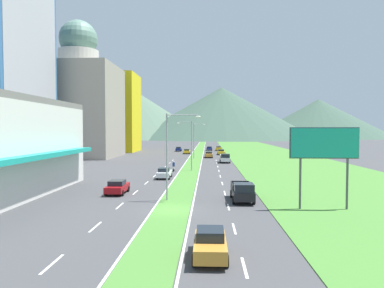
{
  "coord_description": "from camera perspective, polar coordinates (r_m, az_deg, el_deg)",
  "views": [
    {
      "loc": [
        3.2,
        -30.95,
        7.15
      ],
      "look_at": [
        -0.43,
        48.36,
        3.97
      ],
      "focal_mm": 32.96,
      "sensor_mm": 36.0,
      "label": 1
    }
  ],
  "objects": [
    {
      "name": "lane_dash_left_3",
      "position": [
        34.3,
        -11.62,
        -9.78
      ],
      "size": [
        0.16,
        2.8,
        0.01
      ],
      "primitive_type": "cube",
      "color": "silver",
      "rests_on": "ground_plane"
    },
    {
      "name": "grass_verge_right",
      "position": [
        92.88,
        13.42,
        -2.17
      ],
      "size": [
        24.0,
        240.0,
        0.06
      ],
      "primitive_type": "cube",
      "color": "#477F33",
      "rests_on": "ground_plane"
    },
    {
      "name": "lane_dash_right_8",
      "position": [
        68.83,
        4.19,
        -3.67
      ],
      "size": [
        0.16,
        2.8,
        0.01
      ],
      "primitive_type": "cube",
      "color": "silver",
      "rests_on": "ground_plane"
    },
    {
      "name": "midrise_colored",
      "position": [
        119.81,
        -12.49,
        4.91
      ],
      "size": [
        15.24,
        15.24,
        25.48
      ],
      "primitive_type": "cube",
      "color": "yellow",
      "rests_on": "ground_plane"
    },
    {
      "name": "lane_dash_left_7",
      "position": [
        62.21,
        -5.08,
        -4.31
      ],
      "size": [
        0.16,
        2.8,
        0.01
      ],
      "primitive_type": "cube",
      "color": "silver",
      "rests_on": "ground_plane"
    },
    {
      "name": "street_lamp_near",
      "position": [
        35.41,
        -3.42,
        -0.95
      ],
      "size": [
        3.51,
        0.52,
        8.8
      ],
      "color": "#99999E",
      "rests_on": "ground_plane"
    },
    {
      "name": "lane_dash_right_2",
      "position": [
        26.38,
        6.84,
        -13.44
      ],
      "size": [
        0.16,
        2.8,
        0.01
      ],
      "primitive_type": "cube",
      "color": "silver",
      "rests_on": "ground_plane"
    },
    {
      "name": "lane_dash_right_9",
      "position": [
        75.97,
        4.04,
        -3.11
      ],
      "size": [
        0.16,
        2.8,
        0.01
      ],
      "primitive_type": "cube",
      "color": "silver",
      "rests_on": "ground_plane"
    },
    {
      "name": "lane_dash_left_8",
      "position": [
        69.3,
        -4.28,
        -3.63
      ],
      "size": [
        0.16,
        2.8,
        0.01
      ],
      "primitive_type": "cube",
      "color": "silver",
      "rests_on": "ground_plane"
    },
    {
      "name": "edge_line_median_right",
      "position": [
        91.24,
        1.7,
        -2.2
      ],
      "size": [
        0.16,
        240.0,
        0.01
      ],
      "primitive_type": "cube",
      "color": "silver",
      "rests_on": "ground_plane"
    },
    {
      "name": "car_0",
      "position": [
        102.14,
        4.73,
        -1.3
      ],
      "size": [
        2.02,
        4.4,
        1.51
      ],
      "rotation": [
        0.0,
        0.0,
        -1.57
      ],
      "color": "yellow",
      "rests_on": "ground_plane"
    },
    {
      "name": "lane_dash_right_3",
      "position": [
        33.34,
        5.92,
        -10.1
      ],
      "size": [
        0.16,
        2.8,
        0.01
      ],
      "primitive_type": "cube",
      "color": "silver",
      "rests_on": "ground_plane"
    },
    {
      "name": "lane_dash_right_6",
      "position": [
        54.56,
        4.61,
        -5.24
      ],
      "size": [
        0.16,
        2.8,
        0.01
      ],
      "primitive_type": "cube",
      "color": "silver",
      "rests_on": "ground_plane"
    },
    {
      "name": "street_lamp_far",
      "position": [
        87.4,
        0.5,
        0.96
      ],
      "size": [
        2.92,
        0.35,
        8.84
      ],
      "color": "#99999E",
      "rests_on": "ground_plane"
    },
    {
      "name": "lane_dash_right_4",
      "position": [
        40.37,
        5.32,
        -7.91
      ],
      "size": [
        0.16,
        2.8,
        0.01
      ],
      "primitive_type": "cube",
      "color": "silver",
      "rests_on": "ground_plane"
    },
    {
      "name": "car_4",
      "position": [
        121.47,
        4.32,
        -0.71
      ],
      "size": [
        1.9,
        4.67,
        1.52
      ],
      "rotation": [
        0.0,
        0.0,
        -1.57
      ],
      "color": "yellow",
      "rests_on": "ground_plane"
    },
    {
      "name": "lane_dash_left_10",
      "position": [
        83.52,
        -3.1,
        -2.62
      ],
      "size": [
        0.16,
        2.8,
        0.01
      ],
      "primitive_type": "cube",
      "color": "silver",
      "rests_on": "ground_plane"
    },
    {
      "name": "lane_dash_left_2",
      "position": [
        27.59,
        -15.38,
        -12.8
      ],
      "size": [
        0.16,
        2.8,
        0.01
      ],
      "primitive_type": "cube",
      "color": "silver",
      "rests_on": "ground_plane"
    },
    {
      "name": "lane_dash_right_5",
      "position": [
        47.45,
        4.91,
        -6.38
      ],
      "size": [
        0.16,
        2.8,
        0.01
      ],
      "primitive_type": "cube",
      "color": "silver",
      "rests_on": "ground_plane"
    },
    {
      "name": "car_2",
      "position": [
        52.37,
        -4.51,
        -4.69
      ],
      "size": [
        2.0,
        4.57,
        1.56
      ],
      "rotation": [
        0.0,
        0.0,
        1.57
      ],
      "color": "silver",
      "rests_on": "ground_plane"
    },
    {
      "name": "car_5",
      "position": [
        20.42,
        2.96,
        -15.83
      ],
      "size": [
        1.91,
        4.04,
        1.6
      ],
      "rotation": [
        0.0,
        0.0,
        -1.57
      ],
      "color": "#C6842D",
      "rests_on": "ground_plane"
    },
    {
      "name": "car_7",
      "position": [
        122.59,
        2.81,
        -0.72
      ],
      "size": [
        2.02,
        4.1,
        1.38
      ],
      "rotation": [
        0.0,
        0.0,
        -1.57
      ],
      "color": "navy",
      "rests_on": "ground_plane"
    },
    {
      "name": "lane_dash_left_5",
      "position": [
        48.14,
        -7.39,
        -6.26
      ],
      "size": [
        0.16,
        2.8,
        0.01
      ],
      "primitive_type": "cube",
      "color": "silver",
      "rests_on": "ground_plane"
    },
    {
      "name": "hill_far_right",
      "position": [
        333.89,
        19.76,
        3.89
      ],
      "size": [
        124.82,
        124.82,
        34.44
      ],
      "primitive_type": "cone",
      "color": "#3D5647",
      "rests_on": "ground_plane"
    },
    {
      "name": "pickup_truck_1",
      "position": [
        77.17,
        5.35,
        -2.3
      ],
      "size": [
        2.18,
        5.4,
        2.0
      ],
      "rotation": [
        0.0,
        0.0,
        -1.57
      ],
      "color": "silver",
      "rests_on": "ground_plane"
    },
    {
      "name": "domed_building",
      "position": [
        97.78,
        -17.78,
        6.31
      ],
      "size": [
        19.68,
        19.68,
        35.72
      ],
      "color": "#9E9384",
      "rests_on": "ground_plane"
    },
    {
      "name": "grass_median",
      "position": [
        91.29,
        0.6,
        -2.18
      ],
      "size": [
        3.2,
        240.0,
        0.06
      ],
      "primitive_type": "cube",
      "color": "#477F33",
      "rests_on": "ground_plane"
    },
    {
      "name": "hill_far_center",
      "position": [
        291.87,
        4.82,
        5.01
      ],
      "size": [
        152.01,
        152.01,
        42.08
      ],
      "primitive_type": "cone",
      "color": "#3D5647",
      "rests_on": "ground_plane"
    },
    {
      "name": "car_1",
      "position": [
        91.24,
        2.74,
        -1.71
      ],
      "size": [
        2.03,
        4.71,
        1.54
      ],
      "rotation": [
        0.0,
        0.0,
        -1.57
      ],
      "color": "#C6842D",
      "rests_on": "ground_plane"
    },
    {
      "name": "billboard_roadside",
      "position": [
        33.43,
        20.63,
        -0.4
      ],
      "size": [
        6.11,
        0.28,
        7.4
      ],
      "color": "#4C4C51",
      "rests_on": "ground_plane"
    },
    {
      "name": "hill_far_left",
      "position": [
        305.9,
        -10.04,
        4.97
      ],
      "size": [
        136.56,
        136.56,
        43.27
      ],
      "primitive_type": "cone",
      "color": "#516B56",
      "rests_on": "ground_plane"
    },
    {
      "name": "street_lamp_mid",
      "position": [
        61.37,
        -0.34,
        0.27
      ],
      "size": [
        2.63,
        0.28,
        8.66
      ],
      "color": "#99999E",
      "rests_on": "ground_plane"
    },
    {
      "name": "lane_dash_left_9",
      "position": [
        76.4,
        -3.64,
        -3.08
      ],
      "size": [
        0.16,
        2.8,
        0.01
      ],
      "primitive_type": "cube",
      "color": "silver",
      "rests_on": "ground_plane"
    },
    {
      "name": "edge_line_median_left",
      "position": [
        91.37,
        -0.5,
        -2.19
      ],
      "size": [
        0.16,
        240.0,
        0.01
      ],
      "primitive_type": "cube",
      "color": "silver",
      "rests_on": "ground_plane"
    },
    {
      "name": "car_3",
      "position": [
        105.68,
        -0.84,
        -1.19
      ],
      "size": [
        1.92,
        4.33,
        1.41
      ],
      "rotation": [
        0.0,
        0.0,
        1.57
      ],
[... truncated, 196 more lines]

